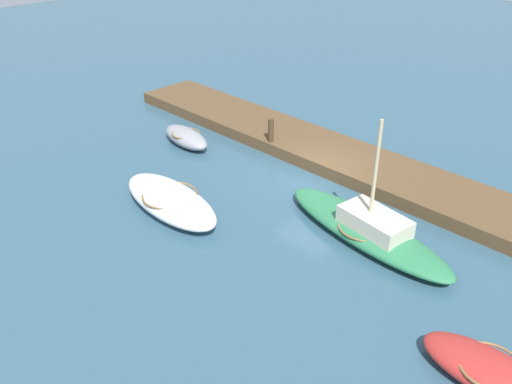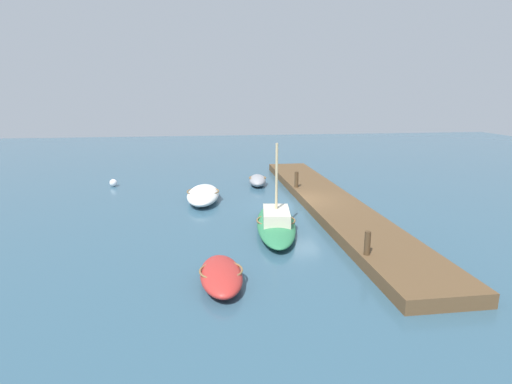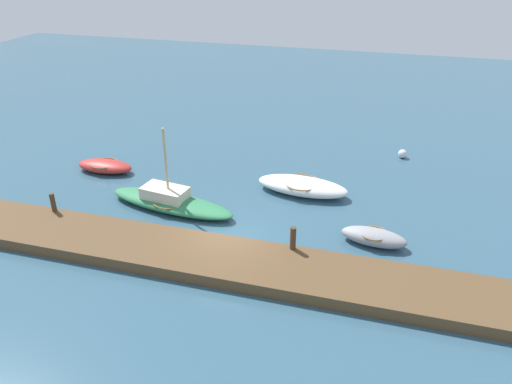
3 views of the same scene
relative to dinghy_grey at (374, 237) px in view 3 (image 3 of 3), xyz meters
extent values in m
plane|color=#33566B|center=(-6.21, -1.49, -0.36)|extent=(84.00, 84.00, 0.00)
cube|color=brown|center=(-6.21, -3.34, -0.11)|extent=(23.97, 3.02, 0.52)
ellipsoid|color=#939399|center=(0.00, 0.00, -0.01)|extent=(2.98, 1.50, 0.71)
torus|color=olive|center=(0.00, 0.00, 0.19)|extent=(1.37, 1.37, 0.07)
ellipsoid|color=white|center=(-3.96, 3.91, 0.04)|extent=(4.95, 2.28, 0.81)
torus|color=olive|center=(-3.96, 3.91, 0.26)|extent=(2.12, 2.12, 0.07)
ellipsoid|color=#B72D28|center=(-15.34, 3.43, -0.03)|extent=(3.31, 1.50, 0.67)
torus|color=olive|center=(-15.34, 3.43, 0.15)|extent=(1.54, 1.54, 0.07)
ellipsoid|color=#2D7A4C|center=(-9.88, 0.50, -0.05)|extent=(6.96, 2.75, 0.62)
torus|color=olive|center=(-9.88, 0.50, 0.12)|extent=(2.14, 2.14, 0.07)
cube|color=beige|center=(-10.19, 0.55, 0.43)|extent=(2.40, 1.52, 0.59)
cylinder|color=#C6B284|center=(-9.99, 0.52, 1.99)|extent=(0.12, 0.12, 3.71)
cylinder|color=#47331E|center=(-14.67, -2.08, 0.61)|extent=(0.23, 0.23, 0.92)
cylinder|color=#47331E|center=(-3.19, -2.08, 0.66)|extent=(0.25, 0.25, 1.02)
sphere|color=silver|center=(0.99, 10.15, -0.10)|extent=(0.53, 0.53, 0.53)
camera|label=1|loc=(-17.76, 13.58, 9.85)|focal=38.32mm
camera|label=2|loc=(-28.45, 4.03, 6.08)|focal=28.84mm
camera|label=3|loc=(0.11, -19.14, 11.83)|focal=35.01mm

